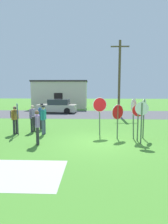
{
  "coord_description": "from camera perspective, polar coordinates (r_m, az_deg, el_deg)",
  "views": [
    {
      "loc": [
        -0.31,
        -9.91,
        2.8
      ],
      "look_at": [
        -0.79,
        2.15,
        1.3
      ],
      "focal_mm": 31.88,
      "sensor_mm": 36.0,
      "label": 1
    }
  ],
  "objects": [
    {
      "name": "stop_sign_far_back",
      "position": [
        10.66,
        15.23,
        -1.25
      ],
      "size": [
        0.61,
        0.26,
        1.94
      ],
      "color": "#51664C",
      "rests_on": "ground"
    },
    {
      "name": "utility_pole",
      "position": [
        20.26,
        10.11,
        9.94
      ],
      "size": [
        1.8,
        0.24,
        7.35
      ],
      "color": "brown",
      "rests_on": "ground"
    },
    {
      "name": "person_holding_notes",
      "position": [
        13.64,
        -12.01,
        -0.62
      ],
      "size": [
        0.47,
        0.48,
        1.74
      ],
      "color": "#2D2D33",
      "rests_on": "ground"
    },
    {
      "name": "person_in_dark_shirt",
      "position": [
        9.98,
        -13.38,
        -3.6
      ],
      "size": [
        0.43,
        0.54,
        1.69
      ],
      "color": "#2D2D33",
      "rests_on": "ground"
    },
    {
      "name": "person_in_blue",
      "position": [
        12.1,
        -11.55,
        -1.7
      ],
      "size": [
        0.32,
        0.56,
        1.74
      ],
      "color": "#4C5670",
      "rests_on": "ground"
    },
    {
      "name": "stop_sign_leaning_left",
      "position": [
        11.49,
        4.53,
        0.73
      ],
      "size": [
        0.82,
        0.31,
        2.23
      ],
      "color": "#51664C",
      "rests_on": "ground"
    },
    {
      "name": "parked_car_on_street",
      "position": [
        22.27,
        -7.65,
        1.57
      ],
      "size": [
        4.42,
        2.26,
        1.51
      ],
      "color": "#B7B2A3",
      "rests_on": "ground"
    },
    {
      "name": "stop_sign_tallest",
      "position": [
        10.18,
        16.19,
        -1.05
      ],
      "size": [
        0.64,
        0.17,
        2.1
      ],
      "color": "#51664C",
      "rests_on": "ground"
    },
    {
      "name": "concrete_path",
      "position": [
        7.16,
        -19.36,
        -16.3
      ],
      "size": [
        3.2,
        2.4,
        0.01
      ],
      "primitive_type": "cube",
      "color": "#ADAAA3",
      "rests_on": "ground"
    },
    {
      "name": "person_with_sunhat",
      "position": [
        12.64,
        -19.24,
        -1.59
      ],
      "size": [
        0.44,
        0.53,
        1.69
      ],
      "color": "#2D2D33",
      "rests_on": "ground"
    },
    {
      "name": "street_asphalt",
      "position": [
        20.89,
        3.12,
        -0.63
      ],
      "size": [
        60.0,
        6.4,
        0.01
      ],
      "primitive_type": "cube",
      "color": "#4C4C51",
      "rests_on": "ground"
    },
    {
      "name": "stop_sign_leaning_right",
      "position": [
        11.06,
        14.01,
        0.24
      ],
      "size": [
        0.48,
        0.7,
        2.22
      ],
      "color": "#51664C",
      "rests_on": "ground"
    },
    {
      "name": "info_panel_leftmost",
      "position": [
        12.17,
        -18.56,
        -0.43
      ],
      "size": [
        0.21,
        0.58,
        1.87
      ],
      "color": "#4C4C51",
      "rests_on": "ground"
    },
    {
      "name": "stop_sign_rear_left",
      "position": [
        10.99,
        9.64,
        -1.02
      ],
      "size": [
        0.68,
        0.51,
        1.88
      ],
      "color": "#51664C",
      "rests_on": "ground"
    },
    {
      "name": "ground_plane",
      "position": [
        10.31,
        3.97,
        -8.7
      ],
      "size": [
        80.0,
        80.0,
        0.0
      ],
      "primitive_type": "plane",
      "color": "#47842D"
    },
    {
      "name": "building_background",
      "position": [
        27.45,
        -6.74,
        5.08
      ],
      "size": [
        7.29,
        3.94,
        3.73
      ],
      "color": "beige",
      "rests_on": "ground"
    },
    {
      "name": "person_on_left",
      "position": [
        12.9,
        -14.51,
        -1.39
      ],
      "size": [
        0.35,
        0.52,
        1.69
      ],
      "color": "#2D2D33",
      "rests_on": "ground"
    },
    {
      "name": "stop_sign_center_cluster",
      "position": [
        11.31,
        16.77,
        0.1
      ],
      "size": [
        0.39,
        0.57,
        2.2
      ],
      "color": "#51664C",
      "rests_on": "ground"
    }
  ]
}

